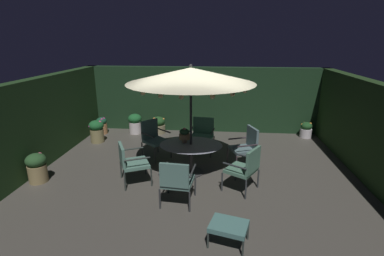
% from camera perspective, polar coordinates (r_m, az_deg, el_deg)
% --- Properties ---
extents(ground_plane, '(8.12, 6.84, 0.02)m').
position_cam_1_polar(ground_plane, '(7.21, 0.85, -8.29)').
color(ground_plane, '#47433D').
extents(hedge_backdrop_rear, '(8.12, 0.30, 2.19)m').
position_cam_1_polar(hedge_backdrop_rear, '(9.97, 2.42, 5.67)').
color(hedge_backdrop_rear, black).
rests_on(hedge_backdrop_rear, ground_plane).
extents(hedge_backdrop_left, '(0.30, 6.84, 2.19)m').
position_cam_1_polar(hedge_backdrop_left, '(8.10, -27.88, 0.92)').
color(hedge_backdrop_left, '#1D3719').
rests_on(hedge_backdrop_left, ground_plane).
extents(hedge_backdrop_right, '(0.30, 6.84, 2.19)m').
position_cam_1_polar(hedge_backdrop_right, '(7.58, 31.82, -0.71)').
color(hedge_backdrop_right, '#1E3518').
rests_on(hedge_backdrop_right, ground_plane).
extents(patio_dining_table, '(1.47, 1.19, 0.73)m').
position_cam_1_polar(patio_dining_table, '(6.81, -0.21, -4.43)').
color(patio_dining_table, '#2F2E2E').
rests_on(patio_dining_table, ground_plane).
extents(patio_umbrella, '(2.84, 2.84, 2.57)m').
position_cam_1_polar(patio_umbrella, '(6.38, -0.23, 10.31)').
color(patio_umbrella, '#303133').
rests_on(patio_umbrella, ground_plane).
extents(centerpiece_planter, '(0.26, 0.26, 0.36)m').
position_cam_1_polar(centerpiece_planter, '(6.81, -1.50, -1.27)').
color(centerpiece_planter, tan).
rests_on(centerpiece_planter, patio_dining_table).
extents(patio_chair_north, '(0.81, 0.82, 0.98)m').
position_cam_1_polar(patio_chair_north, '(6.14, 10.53, -7.48)').
color(patio_chair_north, '#2B2F32').
rests_on(patio_chair_north, ground_plane).
extents(patio_chair_northeast, '(0.73, 0.74, 1.01)m').
position_cam_1_polar(patio_chair_northeast, '(7.29, 10.67, -3.27)').
color(patio_chair_northeast, '#32292F').
rests_on(patio_chair_northeast, ground_plane).
extents(patio_chair_east, '(0.72, 0.68, 0.96)m').
position_cam_1_polar(patio_chair_east, '(8.13, 2.05, -0.98)').
color(patio_chair_east, '#30292E').
rests_on(patio_chair_east, ground_plane).
extents(patio_chair_southeast, '(0.82, 0.81, 1.01)m').
position_cam_1_polar(patio_chair_southeast, '(7.83, -7.58, -1.69)').
color(patio_chair_southeast, '#313234').
rests_on(patio_chair_southeast, ground_plane).
extents(patio_chair_south, '(0.82, 0.85, 0.92)m').
position_cam_1_polar(patio_chair_south, '(6.51, -12.05, -6.32)').
color(patio_chair_south, '#2B312E').
rests_on(patio_chair_south, ground_plane).
extents(patio_chair_southwest, '(0.66, 0.68, 0.95)m').
position_cam_1_polar(patio_chair_southwest, '(5.56, -3.03, -10.11)').
color(patio_chair_southwest, '#2C2E2F').
rests_on(patio_chair_southwest, ground_plane).
extents(ottoman_footrest, '(0.67, 0.58, 0.36)m').
position_cam_1_polar(ottoman_footrest, '(4.76, 7.26, -18.73)').
color(ottoman_footrest, '#29312D').
rests_on(ottoman_footrest, ground_plane).
extents(potted_plant_back_center, '(0.47, 0.47, 0.57)m').
position_cam_1_polar(potted_plant_back_center, '(9.89, -6.70, 0.62)').
color(potted_plant_back_center, '#7E7455').
rests_on(potted_plant_back_center, ground_plane).
extents(potted_plant_left_far, '(0.35, 0.35, 0.56)m').
position_cam_1_polar(potted_plant_left_far, '(10.23, -17.37, 0.54)').
color(potted_plant_left_far, '#A76F43').
rests_on(potted_plant_left_far, ground_plane).
extents(potted_plant_front_corner, '(0.44, 0.44, 0.67)m').
position_cam_1_polar(potted_plant_front_corner, '(7.36, -28.29, -6.77)').
color(potted_plant_front_corner, olive).
rests_on(potted_plant_front_corner, ground_plane).
extents(potted_plant_left_near, '(0.45, 0.45, 0.70)m').
position_cam_1_polar(potted_plant_left_near, '(9.40, -18.29, -0.46)').
color(potted_plant_left_near, olive).
rests_on(potted_plant_left_near, ground_plane).
extents(potted_plant_right_near, '(0.45, 0.45, 0.67)m').
position_cam_1_polar(potted_plant_right_near, '(9.97, -11.17, 1.00)').
color(potted_plant_right_near, silver).
rests_on(potted_plant_right_near, ground_plane).
extents(potted_plant_right_far, '(0.37, 0.37, 0.51)m').
position_cam_1_polar(potted_plant_right_far, '(10.10, 21.57, -0.31)').
color(potted_plant_right_far, silver).
rests_on(potted_plant_right_far, ground_plane).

